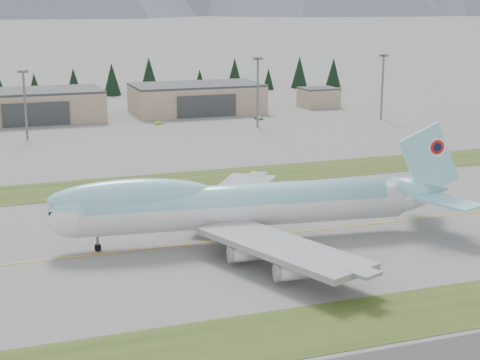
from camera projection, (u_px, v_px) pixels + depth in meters
name	position (u px, v px, depth m)	size (l,w,h in m)	color
ground	(190.00, 244.00, 127.21)	(7000.00, 7000.00, 0.00)	slate
grass_strip_near	(272.00, 336.00, 92.42)	(400.00, 14.00, 0.08)	#334A1A
grass_strip_far	(137.00, 185.00, 168.41)	(400.00, 18.00, 0.08)	#334A1A
taxiway_line_main	(190.00, 244.00, 127.21)	(400.00, 0.40, 0.02)	gold
boeing_747_freighter	(240.00, 205.00, 127.74)	(75.50, 64.53, 19.82)	white
hangar_center	(33.00, 105.00, 258.29)	(48.00, 26.60, 10.80)	tan
hangar_right	(197.00, 98.00, 277.81)	(48.00, 26.60, 10.80)	tan
control_shed	(318.00, 97.00, 292.71)	(14.00, 12.00, 7.60)	tan
floodlight_masts	(27.00, 87.00, 218.21)	(202.47, 10.54, 24.86)	slate
service_vehicle_b	(159.00, 124.00, 251.56)	(1.17, 3.33, 1.10)	gold
service_vehicle_c	(259.00, 119.00, 262.04)	(1.88, 4.62, 1.34)	#A5A6AA
conifer_belt	(81.00, 80.00, 323.15)	(267.52, 15.74, 16.91)	black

